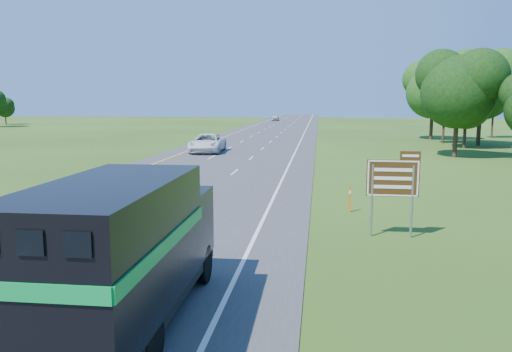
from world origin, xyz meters
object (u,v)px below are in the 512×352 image
Objects in this scene: white_suv at (207,143)px; exit_sign at (394,182)px; horse_truck at (123,250)px; far_car at (275,118)px.

exit_sign reaches higher than white_suv.
horse_truck reaches higher than exit_sign.
white_suv is 2.00× the size of exit_sign.
horse_truck is 117.89m from far_car.
horse_truck is at bearing -127.72° from exit_sign.
horse_truck is at bearing -82.47° from white_suv.
horse_truck is 11.29m from exit_sign.
far_car is 1.29× the size of exit_sign.
exit_sign is at bearing -81.44° from far_car.
exit_sign is at bearing 51.18° from horse_truck.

